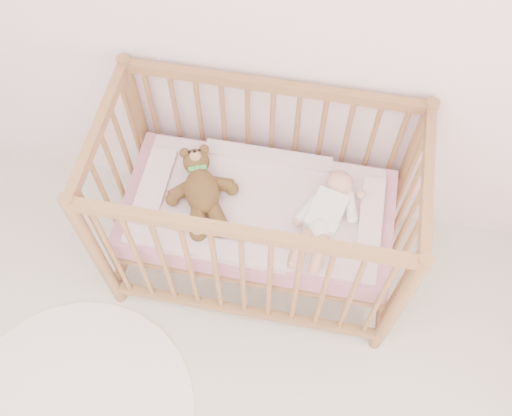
# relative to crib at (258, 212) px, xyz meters

# --- Properties ---
(crib) EXTENTS (1.36, 0.76, 1.00)m
(crib) POSITION_rel_crib_xyz_m (0.00, 0.00, 0.00)
(crib) COLOR #A06644
(crib) RESTS_ON floor
(mattress) EXTENTS (1.22, 0.62, 0.13)m
(mattress) POSITION_rel_crib_xyz_m (0.00, 0.00, -0.01)
(mattress) COLOR #C77C87
(mattress) RESTS_ON crib
(blanket) EXTENTS (1.10, 0.58, 0.06)m
(blanket) POSITION_rel_crib_xyz_m (0.00, 0.00, 0.06)
(blanket) COLOR #D4929B
(blanket) RESTS_ON mattress
(baby) EXTENTS (0.38, 0.58, 0.13)m
(baby) POSITION_rel_crib_xyz_m (0.30, -0.02, 0.14)
(baby) COLOR white
(baby) RESTS_ON blanket
(teddy_bear) EXTENTS (0.50, 0.58, 0.13)m
(teddy_bear) POSITION_rel_crib_xyz_m (-0.25, -0.02, 0.15)
(teddy_bear) COLOR brown
(teddy_bear) RESTS_ON blanket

